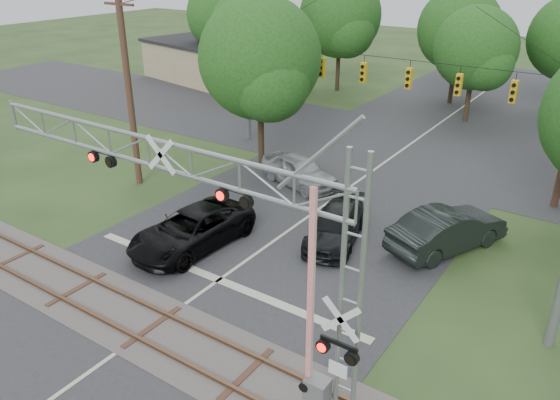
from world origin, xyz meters
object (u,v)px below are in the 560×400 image
Objects in this scene: traffic_signal_span at (402,72)px; sedan_silver at (299,170)px; commercial_building at (221,62)px; car_dark at (336,226)px; pickup_black at (192,229)px; crossing_gantry at (219,229)px.

traffic_signal_span reaches higher than sedan_silver.
traffic_signal_span is at bearing -17.27° from commercial_building.
commercial_building is at bearing 123.43° from car_dark.
sedan_silver is at bearing 92.45° from pickup_black.
crossing_gantry is 0.78× the size of commercial_building.
commercial_building is (-19.58, 17.19, 1.01)m from sedan_silver.
commercial_building reaches higher than sedan_silver.
crossing_gantry is 15.42m from sedan_silver.
car_dark is at bearing 98.53° from crossing_gantry.
car_dark is 32.45m from commercial_building.
sedan_silver is 26.07m from commercial_building.
traffic_signal_span is 4.01× the size of sedan_silver.
traffic_signal_span is at bearing -17.78° from sedan_silver.
sedan_silver is (-3.40, -4.80, -4.86)m from traffic_signal_span.
crossing_gantry reaches higher than pickup_black.
traffic_signal_span is 3.92× the size of car_dark.
traffic_signal_span reaches higher than car_dark.
traffic_signal_span is at bearing 78.31° from pickup_black.
car_dark is (4.82, 3.90, -0.10)m from pickup_black.
pickup_black is 6.20m from car_dark.
commercial_building is at bearing 151.67° from traffic_signal_span.
sedan_silver is at bearing -30.23° from commercial_building.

